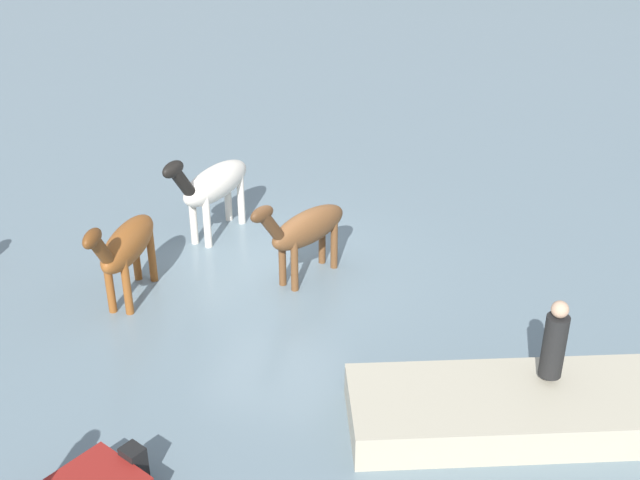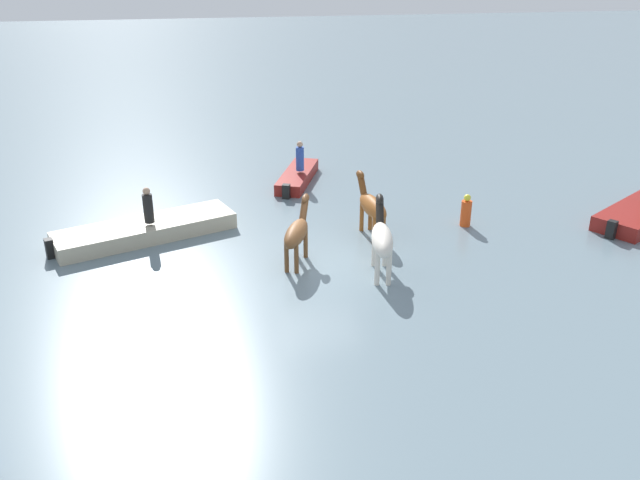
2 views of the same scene
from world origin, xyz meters
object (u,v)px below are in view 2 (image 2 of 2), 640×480
(boat_skiff_near, at_px, (297,179))
(boat_tender_starboard, at_px, (145,232))
(horse_dun_straggler, at_px, (382,239))
(buoy_channel_marker, at_px, (466,212))
(horse_rear_stallion, at_px, (372,206))
(person_spotter_bow, at_px, (148,206))
(person_helmsman_aft, at_px, (300,157))
(horse_dark_mare, at_px, (297,233))

(boat_skiff_near, xyz_separation_m, boat_tender_starboard, (5.70, 4.61, 0.03))
(horse_dun_straggler, xyz_separation_m, buoy_channel_marker, (-3.76, -3.03, -0.61))
(horse_rear_stallion, xyz_separation_m, buoy_channel_marker, (-3.39, -0.28, -0.54))
(boat_skiff_near, bearing_deg, boat_tender_starboard, 149.63)
(buoy_channel_marker, bearing_deg, person_spotter_bow, -3.20)
(boat_tender_starboard, bearing_deg, person_helmsman_aft, 16.32)
(person_helmsman_aft, xyz_separation_m, person_spotter_bow, (5.59, 4.68, 0.07))
(horse_dark_mare, height_order, boat_tender_starboard, horse_dark_mare)
(boat_tender_starboard, relative_size, person_helmsman_aft, 5.06)
(boat_tender_starboard, bearing_deg, buoy_channel_marker, -25.52)
(horse_dark_mare, xyz_separation_m, horse_dun_straggler, (-2.33, 1.10, 0.11))
(horse_dark_mare, relative_size, horse_rear_stallion, 0.94)
(horse_rear_stallion, relative_size, buoy_channel_marker, 2.16)
(boat_tender_starboard, distance_m, person_spotter_bow, 1.03)
(buoy_channel_marker, bearing_deg, horse_dark_mare, 17.57)
(horse_dun_straggler, distance_m, person_helmsman_aft, 8.38)
(horse_dun_straggler, distance_m, person_spotter_bow, 7.71)
(boat_skiff_near, relative_size, person_helmsman_aft, 3.22)
(boat_tender_starboard, bearing_deg, horse_dark_mare, -51.55)
(horse_dun_straggler, height_order, horse_rear_stallion, horse_dun_straggler)
(boat_tender_starboard, height_order, buoy_channel_marker, buoy_channel_marker)
(horse_dark_mare, relative_size, boat_skiff_near, 0.60)
(boat_skiff_near, bearing_deg, buoy_channel_marker, -116.22)
(boat_skiff_near, bearing_deg, person_spotter_bow, 151.97)
(boat_tender_starboard, xyz_separation_m, person_spotter_bow, (-0.21, 0.22, 0.99))
(horse_dark_mare, xyz_separation_m, horse_rear_stallion, (-2.70, -1.65, 0.04))
(boat_skiff_near, xyz_separation_m, person_helmsman_aft, (-0.10, 0.16, 0.95))
(horse_dark_mare, relative_size, horse_dun_straggler, 0.88)
(horse_dark_mare, bearing_deg, horse_dun_straggler, -92.59)
(person_helmsman_aft, distance_m, person_spotter_bow, 7.29)
(boat_skiff_near, relative_size, boat_tender_starboard, 0.64)
(boat_skiff_near, distance_m, person_spotter_bow, 7.39)
(person_helmsman_aft, bearing_deg, horse_dun_straggler, 98.32)
(horse_dark_mare, height_order, boat_skiff_near, horse_dark_mare)
(person_spotter_bow, bearing_deg, buoy_channel_marker, 176.80)
(boat_tender_starboard, xyz_separation_m, person_helmsman_aft, (-5.80, -4.46, 0.92))
(horse_dark_mare, distance_m, horse_dun_straggler, 2.58)
(boat_skiff_near, height_order, person_helmsman_aft, person_helmsman_aft)
(boat_tender_starboard, distance_m, buoy_channel_marker, 10.81)
(boat_skiff_near, height_order, person_spotter_bow, person_spotter_bow)
(person_helmsman_aft, bearing_deg, person_spotter_bow, 39.88)
(horse_rear_stallion, distance_m, person_spotter_bow, 7.23)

